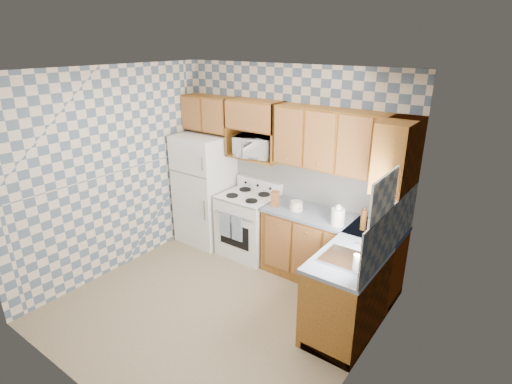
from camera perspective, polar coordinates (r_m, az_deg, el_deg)
floor at (r=4.97m, az=-5.79°, el=-16.06°), size 3.40×3.40×0.00m
back_wall at (r=5.50m, az=4.80°, el=3.65°), size 3.40×0.02×2.70m
right_wall at (r=3.48m, az=15.01°, el=-7.80°), size 0.02×3.20×2.70m
backsplash_back at (r=5.36m, az=8.35°, el=1.32°), size 2.60×0.02×0.56m
backsplash_right at (r=4.23m, az=18.75°, el=-5.12°), size 0.02×1.60×0.56m
refrigerator at (r=6.14m, az=-7.27°, el=0.39°), size 0.75×0.70×1.68m
stove_body at (r=5.83m, az=-1.10°, el=-4.77°), size 0.76×0.65×0.90m
cooktop at (r=5.65m, az=-1.13°, el=-0.61°), size 0.76×0.65×0.02m
backguard at (r=5.82m, az=0.50°, el=1.07°), size 0.76×0.08×0.17m
dish_towel_left at (r=5.62m, az=-4.38°, el=-4.70°), size 0.17×0.02×0.36m
dish_towel_right at (r=5.51m, az=-2.75°, el=-5.25°), size 0.17×0.02×0.36m
base_cabinets_back at (r=5.26m, az=10.52°, el=-8.31°), size 1.75×0.60×0.88m
base_cabinets_right at (r=4.68m, az=14.21°, el=-12.67°), size 0.60×1.60×0.88m
countertop_back at (r=5.05m, az=10.83°, el=-3.77°), size 1.77×0.63×0.04m
countertop_right at (r=4.45m, az=14.68°, el=-7.70°), size 0.63×1.60×0.04m
upper_cabinets_back at (r=4.86m, az=12.32°, el=7.03°), size 1.75×0.33×0.74m
upper_cabinets_fridge at (r=5.99m, az=-6.65°, el=11.11°), size 0.82×0.33×0.50m
upper_cabinets_right at (r=4.46m, az=19.66°, el=5.04°), size 0.33×0.70×0.74m
microwave_shelf at (r=5.60m, az=-0.18°, el=4.93°), size 0.80×0.33×0.03m
microwave at (r=5.54m, az=-0.21°, el=6.51°), size 0.60×0.48×0.29m
sink at (r=4.15m, az=12.92°, el=-9.37°), size 0.48×0.40×0.03m
window at (r=3.83m, az=17.46°, el=-3.68°), size 0.02×0.66×0.86m
bottle_0 at (r=4.80m, az=16.27°, el=-3.37°), size 0.07×0.07×0.31m
bottle_1 at (r=4.72m, az=17.13°, el=-4.01°), size 0.07×0.07×0.29m
bottle_2 at (r=4.80m, az=18.09°, el=-3.84°), size 0.07×0.07×0.27m
bottle_3 at (r=4.76m, az=15.11°, el=-3.84°), size 0.07×0.07×0.25m
knife_block at (r=5.25m, az=2.73°, el=-0.98°), size 0.11×0.11×0.20m
electric_kettle at (r=4.82m, az=11.61°, el=-3.50°), size 0.16×0.16×0.20m
food_containers at (r=5.17m, az=5.77°, el=-1.96°), size 0.17×0.17×0.12m
soap_bottle at (r=3.95m, az=14.09°, el=-9.75°), size 0.06×0.06×0.17m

